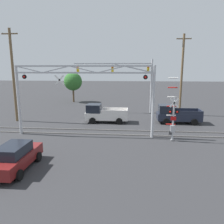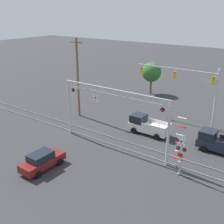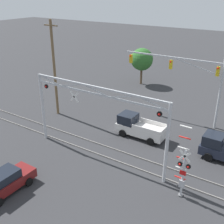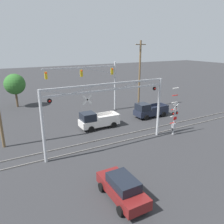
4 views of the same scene
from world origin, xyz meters
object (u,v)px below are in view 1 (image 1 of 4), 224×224
Objects in this scene: crossing_gantry at (84,88)px; traffic_signal_span at (131,76)px; crossing_signal_mast at (173,119)px; pickup_truck_following at (176,115)px; pickup_truck_lead at (104,114)px; utility_pole_right at (182,74)px; background_tree_beyond_span at (73,82)px; utility_pole_left at (13,75)px; sedan_waiting at (15,157)px.

traffic_signal_span reaches higher than crossing_gantry.
crossing_signal_mast reaches higher than pickup_truck_following.
pickup_truck_following is at bearing 1.99° from pickup_truck_lead.
crossing_signal_mast is at bearing -105.14° from utility_pole_right.
pickup_truck_following is at bearing -106.87° from utility_pole_right.
traffic_signal_span reaches higher than background_tree_beyond_span.
utility_pole_left is 1.01× the size of utility_pole_right.
utility_pole_left reaches higher than pickup_truck_following.
crossing_signal_mast is (7.63, -0.84, -2.48)m from crossing_gantry.
crossing_gantry is at bearing -149.53° from pickup_truck_following.
crossing_signal_mast is 1.12× the size of pickup_truck_lead.
pickup_truck_lead is at bearing 1.71° from utility_pole_left.
crossing_gantry reaches higher than pickup_truck_lead.
background_tree_beyond_span is at bearing 137.24° from pickup_truck_following.
crossing_gantry is 2.61× the size of pickup_truck_lead.
utility_pole_right is at bearing 26.79° from pickup_truck_lead.
crossing_gantry is at bearing 68.89° from sedan_waiting.
background_tree_beyond_span is (-15.34, 14.18, 2.71)m from pickup_truck_following.
sedan_waiting is 14.17m from utility_pole_left.
background_tree_beyond_span is (-3.43, 26.66, 2.84)m from sedan_waiting.
crossing_gantry reaches higher than background_tree_beyond_span.
utility_pole_right is at bearing 51.95° from sedan_waiting.
sedan_waiting is at bearing -110.99° from traffic_signal_span.
pickup_truck_lead is at bearing -63.20° from background_tree_beyond_span.
crossing_signal_mast is at bearing -103.89° from pickup_truck_following.
pickup_truck_following is at bearing 76.11° from crossing_signal_mast.
background_tree_beyond_span is at bearing 79.15° from utility_pole_left.
utility_pole_right is at bearing 73.13° from pickup_truck_following.
sedan_waiting is at bearing -107.62° from pickup_truck_lead.
background_tree_beyond_span is at bearing 107.48° from crossing_gantry.
background_tree_beyond_span is (-13.80, 20.41, 1.79)m from crossing_signal_mast.
utility_pole_left is 20.16m from utility_pole_right.
crossing_signal_mast reaches higher than background_tree_beyond_span.
crossing_signal_mast reaches higher than pickup_truck_lead.
utility_pole_right is at bearing 43.12° from crossing_gantry.
crossing_gantry is 1.17× the size of traffic_signal_span.
sedan_waiting is at bearing -111.11° from crossing_gantry.
background_tree_beyond_span reaches higher than pickup_truck_lead.
pickup_truck_lead is 11.35m from utility_pole_right.
utility_pole_right reaches higher than crossing_signal_mast.
background_tree_beyond_span is at bearing 149.78° from utility_pole_right.
utility_pole_right is at bearing -30.22° from background_tree_beyond_span.
background_tree_beyond_span reaches higher than pickup_truck_following.
pickup_truck_following reaches higher than sedan_waiting.
pickup_truck_lead is 11.03m from utility_pole_left.
traffic_signal_span is 14.50m from utility_pole_left.
traffic_signal_span is at bearing 69.09° from crossing_gantry.
traffic_signal_span is 2.50× the size of sedan_waiting.
background_tree_beyond_span is at bearing 116.80° from pickup_truck_lead.
utility_pole_right is 19.38m from background_tree_beyond_span.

